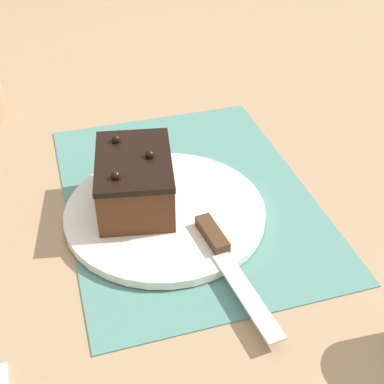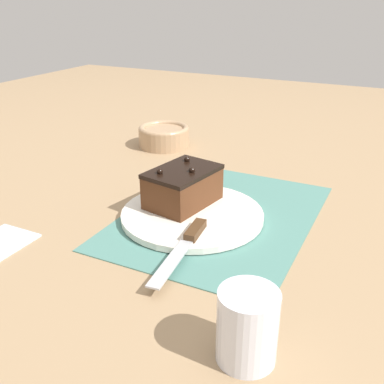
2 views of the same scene
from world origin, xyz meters
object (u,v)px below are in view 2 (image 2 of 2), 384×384
(cake_plate, at_px, (192,215))
(small_bowl, at_px, (164,135))
(drinking_glass, at_px, (247,326))
(chocolate_cake, at_px, (183,186))
(serving_knife, at_px, (186,240))

(cake_plate, xyz_separation_m, small_bowl, (0.37, 0.27, 0.02))
(cake_plate, height_order, drinking_glass, drinking_glass)
(drinking_glass, distance_m, small_bowl, 0.82)
(cake_plate, relative_size, chocolate_cake, 1.72)
(cake_plate, height_order, chocolate_cake, chocolate_cake)
(chocolate_cake, xyz_separation_m, serving_knife, (-0.13, -0.08, -0.03))
(serving_knife, xyz_separation_m, drinking_glass, (-0.18, -0.17, 0.02))
(cake_plate, bearing_deg, chocolate_cake, 52.08)
(serving_knife, bearing_deg, chocolate_cake, -66.75)
(cake_plate, bearing_deg, serving_knife, -158.53)
(cake_plate, distance_m, small_bowl, 0.46)
(chocolate_cake, distance_m, serving_knife, 0.16)
(chocolate_cake, bearing_deg, small_bowl, 34.80)
(chocolate_cake, distance_m, drinking_glass, 0.40)
(cake_plate, xyz_separation_m, drinking_glass, (-0.29, -0.21, 0.04))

